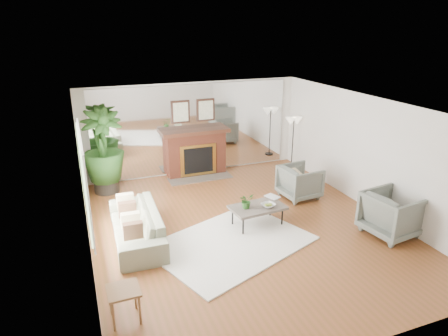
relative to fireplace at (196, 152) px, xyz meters
name	(u,v)px	position (x,y,z in m)	size (l,w,h in m)	color
ground	(244,227)	(0.00, -3.26, -0.66)	(7.00, 7.00, 0.00)	brown
wall_left	(84,192)	(-2.99, -3.26, 0.59)	(0.02, 7.00, 2.50)	silver
wall_right	(369,153)	(2.99, -3.26, 0.59)	(0.02, 7.00, 2.50)	silver
wall_back	(193,129)	(0.00, 0.23, 0.59)	(6.00, 0.02, 2.50)	silver
mirror_panel	(193,129)	(0.00, 0.21, 0.59)	(5.40, 0.04, 2.40)	silver
window_panel	(84,179)	(-2.96, -2.86, 0.69)	(0.04, 2.40, 1.50)	#B2E09E
fireplace	(196,152)	(0.00, 0.00, 0.00)	(1.85, 0.83, 2.05)	brown
area_rug	(231,243)	(-0.49, -3.78, -0.64)	(2.84, 2.03, 0.03)	white
coffee_table	(258,208)	(0.29, -3.29, -0.26)	(1.15, 0.73, 0.44)	#564C44
sofa	(136,225)	(-2.13, -2.98, -0.34)	(2.17, 0.85, 0.63)	gray
armchair_back	(300,182)	(1.85, -2.34, -0.27)	(0.84, 0.86, 0.78)	slate
armchair_front	(392,214)	(2.60, -4.55, -0.22)	(0.95, 0.97, 0.89)	slate
side_table	(124,294)	(-2.65, -5.15, -0.24)	(0.45, 0.45, 0.50)	brown
potted_ficus	(103,149)	(-2.44, -0.35, 0.45)	(1.09, 1.09, 2.07)	black
floor_lamp	(294,125)	(2.70, -0.51, 0.62)	(0.49, 0.27, 1.50)	black
tabletop_plant	(246,201)	(0.04, -3.27, -0.06)	(0.28, 0.24, 0.31)	#2D551F
fruit_bowl	(268,205)	(0.48, -3.39, -0.19)	(0.27, 0.27, 0.07)	brown
book	(269,198)	(0.67, -3.04, -0.21)	(0.22, 0.30, 0.02)	brown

